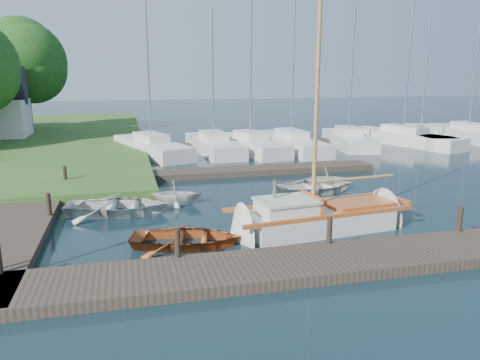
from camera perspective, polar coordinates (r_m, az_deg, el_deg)
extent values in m
plane|color=black|center=(18.43, 0.00, -3.64)|extent=(160.00, 160.00, 0.00)
cube|color=#33291D|center=(12.97, 6.48, -10.31)|extent=(18.00, 2.20, 0.30)
cube|color=#33291D|center=(20.17, -24.17, -2.89)|extent=(2.20, 18.00, 0.30)
cube|color=#33291D|center=(24.98, 0.88, 1.12)|extent=(14.00, 1.60, 0.30)
cube|color=#33291D|center=(36.43, 9.30, 4.68)|extent=(30.00, 1.60, 0.30)
cylinder|color=black|center=(13.03, -7.62, -7.63)|extent=(0.16, 0.16, 0.80)
cylinder|color=black|center=(14.18, 10.85, -6.03)|extent=(0.16, 0.16, 0.80)
cylinder|color=black|center=(16.52, 25.23, -4.33)|extent=(0.16, 0.16, 0.80)
cylinder|color=black|center=(17.95, -22.27, -2.75)|extent=(0.16, 0.16, 0.80)
cylinder|color=black|center=(22.78, -20.55, 0.55)|extent=(0.16, 0.16, 0.80)
cube|color=silver|center=(16.30, 9.42, -5.20)|extent=(5.20, 2.58, 0.90)
cone|color=silver|center=(17.97, 17.90, -3.95)|extent=(1.52, 2.10, 1.96)
cone|color=silver|center=(15.09, -0.40, -6.50)|extent=(1.22, 2.06, 1.96)
cube|color=#9A4218|center=(16.93, 7.90, -2.66)|extent=(6.17, 0.85, 0.14)
cube|color=#9A4218|center=(15.38, 11.23, -4.39)|extent=(6.17, 0.85, 0.14)
cube|color=#9A4218|center=(18.05, 18.88, -2.26)|extent=(0.25, 1.11, 0.14)
cube|color=silver|center=(15.55, 5.67, -3.39)|extent=(1.95, 1.60, 0.44)
cube|color=#A4C39B|center=(15.48, 5.69, -2.50)|extent=(2.06, 1.71, 0.08)
cube|color=#9A4218|center=(15.96, 8.74, -2.75)|extent=(0.28, 1.40, 0.60)
cylinder|color=slate|center=(15.53, 4.23, -1.16)|extent=(0.12, 0.12, 0.60)
cube|color=#9A4218|center=(16.97, 14.18, -2.75)|extent=(2.36, 1.75, 0.20)
cylinder|color=olive|center=(15.41, 9.40, 11.38)|extent=(0.14, 0.14, 8.40)
cylinder|color=olive|center=(16.65, 13.78, 0.16)|extent=(3.19, 0.48, 0.10)
imported|color=#9A4218|center=(14.66, -6.56, -6.67)|extent=(3.90, 3.18, 0.71)
imported|color=silver|center=(18.40, -14.72, -2.80)|extent=(4.34, 3.45, 0.81)
imported|color=silver|center=(19.29, -7.78, -1.36)|extent=(2.38, 2.17, 1.07)
imported|color=silver|center=(21.20, 9.18, -0.55)|extent=(3.79, 2.81, 0.76)
imported|color=silver|center=(22.30, 10.61, 0.46)|extent=(2.36, 2.15, 1.06)
cube|color=silver|center=(31.45, -10.74, 3.89)|extent=(4.91, 8.84, 0.90)
cube|color=silver|center=(31.36, -10.80, 5.16)|extent=(2.31, 3.30, 0.50)
cylinder|color=slate|center=(31.09, -11.17, 13.67)|extent=(0.12, 0.12, 9.80)
cube|color=silver|center=(31.83, -3.24, 4.20)|extent=(2.85, 8.25, 0.90)
cube|color=silver|center=(31.73, -3.25, 5.45)|extent=(1.62, 2.94, 0.50)
cylinder|color=slate|center=(31.47, -3.35, 12.57)|extent=(0.12, 0.12, 8.37)
cube|color=silver|center=(31.90, 1.27, 4.24)|extent=(3.53, 8.39, 0.90)
cube|color=silver|center=(31.81, 1.27, 5.49)|extent=(1.86, 3.04, 0.50)
cylinder|color=slate|center=(31.58, 1.32, 15.54)|extent=(0.12, 0.12, 11.61)
cube|color=silver|center=(33.01, 6.27, 4.46)|extent=(2.64, 9.07, 0.90)
cube|color=silver|center=(32.92, 6.29, 5.66)|extent=(1.55, 3.21, 0.50)
cylinder|color=slate|center=(32.69, 6.54, 15.12)|extent=(0.12, 0.12, 11.33)
cube|color=silver|center=(35.39, 13.06, 4.77)|extent=(3.59, 7.99, 0.90)
cube|color=silver|center=(35.31, 13.11, 5.89)|extent=(1.87, 2.91, 0.50)
cylinder|color=slate|center=(35.08, 13.53, 13.78)|extent=(0.12, 0.12, 10.21)
cube|color=silver|center=(37.56, 19.25, 4.83)|extent=(4.97, 9.79, 0.90)
cube|color=silver|center=(37.48, 19.33, 5.89)|extent=(2.34, 3.62, 0.50)
cylinder|color=slate|center=(37.27, 19.89, 13.22)|extent=(0.12, 0.12, 10.09)
cube|color=silver|center=(38.49, 21.12, 4.87)|extent=(3.76, 8.36, 0.90)
cube|color=silver|center=(38.41, 21.20, 5.90)|extent=(1.93, 3.05, 0.50)
cylinder|color=slate|center=(38.19, 21.70, 11.85)|extent=(0.12, 0.12, 8.49)
cube|color=silver|center=(41.82, 26.06, 5.00)|extent=(3.41, 9.39, 0.90)
cube|color=silver|center=(41.75, 26.15, 5.95)|extent=(1.82, 3.37, 0.50)
cylinder|color=slate|center=(41.56, 26.85, 12.79)|extent=(0.12, 0.12, 10.50)
cylinder|color=#332114|center=(43.94, -24.27, 7.97)|extent=(0.36, 0.36, 3.67)
sphere|color=#1C3E12|center=(43.85, -24.73, 12.87)|extent=(6.73, 6.73, 6.73)
sphere|color=#1C3E12|center=(43.46, -24.08, 12.27)|extent=(5.71, 5.71, 5.71)
sphere|color=#1C3E12|center=(44.34, -25.25, 13.74)|extent=(6.12, 6.12, 6.12)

